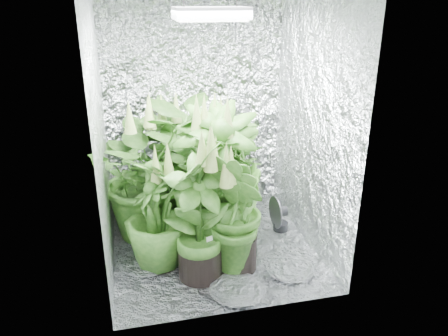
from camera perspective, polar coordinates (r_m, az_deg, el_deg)
ground at (r=3.66m, az=-1.40°, el=-10.38°), size 1.60×1.60×0.00m
walls at (r=3.25m, az=-1.56°, el=4.76°), size 1.62×1.62×2.00m
grow_lamp at (r=3.11m, az=-1.72°, el=19.49°), size 0.50×0.30×0.22m
plant_a at (r=3.65m, az=-9.75°, el=-0.68°), size 1.21×1.21×1.21m
plant_b at (r=3.96m, az=-6.76°, el=0.82°), size 0.78×0.78×1.18m
plant_c at (r=4.10m, az=1.82°, el=0.00°), size 0.64×0.64×0.95m
plant_d at (r=3.27m, az=-8.81°, el=-5.97°), size 0.69×0.69×0.96m
plant_e at (r=3.59m, az=-1.62°, el=-0.54°), size 1.14×1.14×1.23m
plant_f at (r=3.08m, az=-3.28°, el=-5.81°), size 0.77×0.77×1.16m
plant_g at (r=3.19m, az=1.68°, el=-5.96°), size 0.59×0.59×1.03m
plant_h at (r=3.34m, az=-1.15°, el=-2.13°), size 0.78×0.78×1.28m
circulation_fan at (r=3.87m, az=7.09°, el=-6.28°), size 0.13×0.29×0.33m
plant_label at (r=3.17m, az=-1.85°, el=-9.59°), size 0.05×0.04×0.08m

